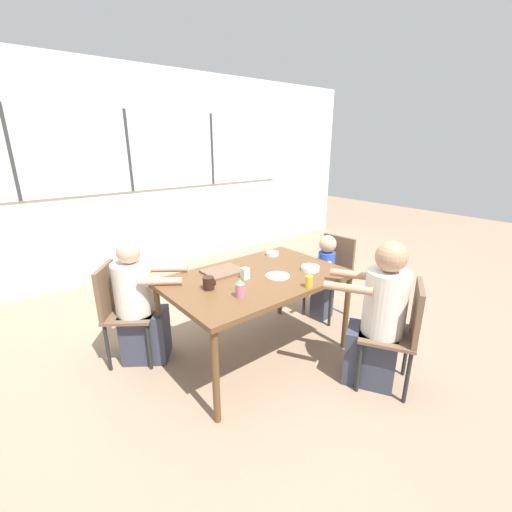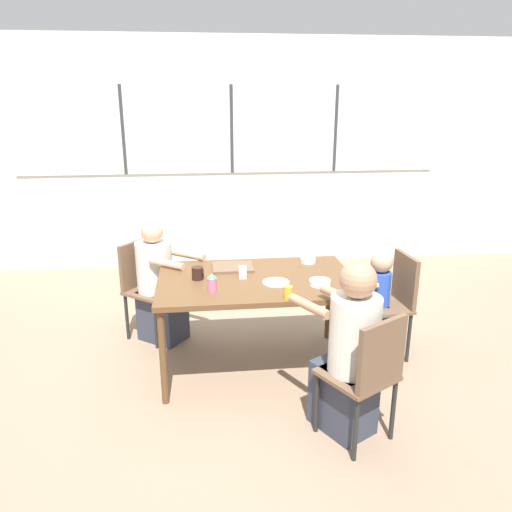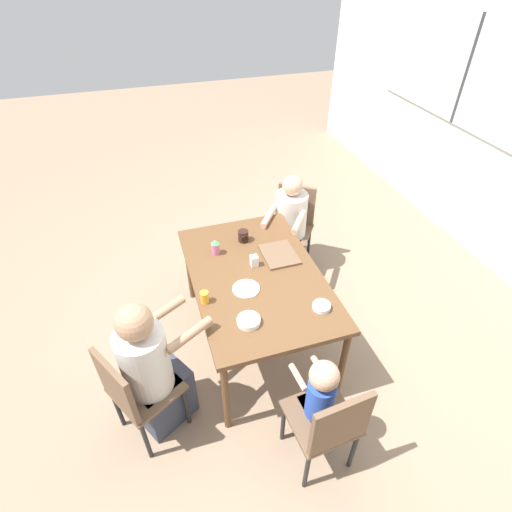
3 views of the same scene
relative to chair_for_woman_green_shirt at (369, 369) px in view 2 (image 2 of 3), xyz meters
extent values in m
plane|color=#8C725B|center=(-0.57, 1.01, -0.53)|extent=(16.00, 16.00, 0.00)
cube|color=silver|center=(-0.57, 3.73, 0.87)|extent=(8.40, 0.06, 2.80)
cube|color=silver|center=(-0.57, 3.69, 1.19)|extent=(5.20, 0.02, 1.05)
cube|color=#333333|center=(-1.87, 3.68, 1.19)|extent=(0.04, 0.01, 1.05)
cube|color=#333333|center=(-0.57, 3.68, 1.19)|extent=(0.04, 0.01, 1.05)
cube|color=#333333|center=(0.73, 3.68, 1.19)|extent=(0.04, 0.01, 1.05)
cube|color=brown|center=(-0.57, 1.01, 0.22)|extent=(1.51, 0.97, 0.04)
cylinder|color=brown|center=(-1.28, 0.58, -0.16)|extent=(0.05, 0.05, 0.72)
cylinder|color=brown|center=(0.13, 0.58, -0.16)|extent=(0.05, 0.05, 0.72)
cylinder|color=brown|center=(-1.28, 1.45, -0.16)|extent=(0.05, 0.05, 0.72)
cylinder|color=brown|center=(0.13, 1.45, -0.16)|extent=(0.05, 0.05, 0.72)
cube|color=brown|center=(-0.05, 0.08, -0.08)|extent=(0.55, 0.55, 0.03)
cube|color=brown|center=(0.04, -0.08, 0.14)|extent=(0.35, 0.22, 0.42)
cylinder|color=black|center=(-0.28, 0.14, -0.31)|extent=(0.03, 0.03, 0.43)
cylinder|color=black|center=(0.02, 0.31, -0.31)|extent=(0.03, 0.03, 0.43)
cylinder|color=black|center=(-0.11, -0.15, -0.31)|extent=(0.03, 0.03, 0.43)
cylinder|color=black|center=(0.19, 0.02, -0.31)|extent=(0.03, 0.03, 0.43)
cube|color=brown|center=(-1.44, 1.65, -0.08)|extent=(0.56, 0.56, 0.03)
cube|color=brown|center=(-1.58, 1.76, 0.14)|extent=(0.26, 0.33, 0.42)
cylinder|color=black|center=(-1.20, 1.69, -0.31)|extent=(0.03, 0.03, 0.43)
cylinder|color=black|center=(-1.40, 1.42, -0.31)|extent=(0.03, 0.03, 0.43)
cylinder|color=black|center=(-1.47, 1.89, -0.31)|extent=(0.03, 0.03, 0.43)
cylinder|color=black|center=(-1.67, 1.62, -0.31)|extent=(0.03, 0.03, 0.43)
cube|color=brown|center=(0.49, 1.10, -0.08)|extent=(0.43, 0.43, 0.03)
cube|color=brown|center=(0.67, 1.12, 0.14)|extent=(0.07, 0.38, 0.42)
cylinder|color=black|center=(0.34, 0.92, -0.31)|extent=(0.03, 0.03, 0.43)
cylinder|color=black|center=(0.31, 1.26, -0.31)|extent=(0.03, 0.03, 0.43)
cylinder|color=black|center=(0.68, 0.95, -0.31)|extent=(0.03, 0.03, 0.43)
cylinder|color=black|center=(0.65, 1.28, -0.31)|extent=(0.03, 0.03, 0.43)
cube|color=#333847|center=(-0.10, 0.17, -0.30)|extent=(0.43, 0.47, 0.46)
cylinder|color=beige|center=(-0.06, 0.11, 0.18)|extent=(0.31, 0.31, 0.50)
sphere|color=#A37A5B|center=(-0.06, 0.11, 0.54)|extent=(0.23, 0.23, 0.23)
cylinder|color=#A37A5B|center=(-0.32, 0.28, 0.31)|extent=(0.22, 0.33, 0.06)
cylinder|color=#A37A5B|center=(-0.07, 0.42, 0.31)|extent=(0.22, 0.33, 0.06)
cube|color=#333847|center=(-1.35, 1.59, -0.30)|extent=(0.47, 0.45, 0.46)
cylinder|color=beige|center=(-1.40, 1.63, 0.15)|extent=(0.31, 0.31, 0.44)
sphere|color=tan|center=(-1.40, 1.63, 0.47)|extent=(0.19, 0.19, 0.19)
cylinder|color=tan|center=(-1.10, 1.58, 0.27)|extent=(0.31, 0.25, 0.06)
cylinder|color=tan|center=(-1.27, 1.36, 0.27)|extent=(0.31, 0.25, 0.06)
cube|color=#333847|center=(0.42, 1.10, -0.30)|extent=(0.22, 0.18, 0.46)
cylinder|color=#284CB7|center=(0.46, 1.10, 0.07)|extent=(0.18, 0.18, 0.29)
sphere|color=tan|center=(0.46, 1.10, 0.31)|extent=(0.18, 0.18, 0.18)
cylinder|color=tan|center=(0.31, 1.01, 0.13)|extent=(0.20, 0.06, 0.04)
cylinder|color=tan|center=(0.30, 1.16, 0.13)|extent=(0.20, 0.06, 0.04)
cube|color=brown|center=(-0.74, 1.26, 0.25)|extent=(0.33, 0.26, 0.02)
cylinder|color=black|center=(-1.02, 1.04, 0.29)|extent=(0.09, 0.09, 0.10)
torus|color=black|center=(-0.98, 1.04, 0.29)|extent=(0.01, 0.07, 0.07)
cylinder|color=#CC668C|center=(-0.92, 0.78, 0.29)|extent=(0.07, 0.07, 0.10)
cone|color=#4CB266|center=(-0.92, 0.78, 0.36)|extent=(0.07, 0.07, 0.04)
cylinder|color=gold|center=(-0.40, 0.58, 0.29)|extent=(0.06, 0.06, 0.09)
cube|color=silver|center=(-0.68, 1.03, 0.29)|extent=(0.06, 0.06, 0.09)
cylinder|color=white|center=(-0.12, 0.82, 0.26)|extent=(0.16, 0.16, 0.04)
cylinder|color=silver|center=(-0.09, 1.34, 0.26)|extent=(0.13, 0.13, 0.03)
cylinder|color=beige|center=(-0.44, 0.89, 0.24)|extent=(0.20, 0.20, 0.01)
camera|label=1|loc=(-2.27, -1.05, 1.32)|focal=24.00mm
camera|label=2|loc=(-0.98, -2.57, 1.58)|focal=35.00mm
camera|label=3|loc=(1.62, 0.32, 2.28)|focal=28.00mm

